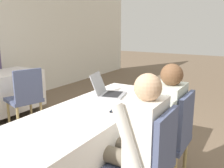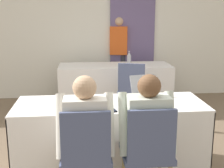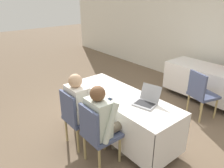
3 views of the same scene
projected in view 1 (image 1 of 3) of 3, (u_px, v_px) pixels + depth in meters
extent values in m
cube|color=white|center=(94.00, 108.00, 2.37)|extent=(1.99, 0.73, 0.02)
cube|color=white|center=(128.00, 148.00, 2.26)|extent=(1.99, 0.01, 0.62)
cube|color=white|center=(67.00, 131.00, 2.62)|extent=(1.99, 0.01, 0.62)
cube|color=white|center=(138.00, 110.00, 3.27)|extent=(0.01, 0.73, 0.62)
cube|color=white|center=(31.00, 85.00, 4.68)|extent=(0.01, 0.73, 0.62)
cube|color=#99999E|center=(113.00, 95.00, 2.76)|extent=(0.35, 0.32, 0.02)
cube|color=black|center=(113.00, 94.00, 2.75)|extent=(0.30, 0.24, 0.00)
cube|color=#99999E|center=(98.00, 83.00, 2.77)|extent=(0.32, 0.17, 0.22)
cube|color=black|center=(98.00, 83.00, 2.77)|extent=(0.28, 0.15, 0.20)
cube|color=black|center=(118.00, 112.00, 2.23)|extent=(0.10, 0.15, 0.01)
cube|color=#192333|center=(118.00, 111.00, 2.23)|extent=(0.09, 0.13, 0.00)
cube|color=white|center=(97.00, 107.00, 2.37)|extent=(0.32, 0.36, 0.00)
cube|color=#4C567A|center=(139.00, 167.00, 1.91)|extent=(0.44, 0.44, 0.05)
cube|color=#4C567A|center=(166.00, 143.00, 1.75)|extent=(0.40, 0.04, 0.45)
cylinder|color=tan|center=(152.00, 150.00, 2.65)|extent=(0.04, 0.04, 0.42)
cylinder|color=tan|center=(138.00, 166.00, 2.36)|extent=(0.04, 0.04, 0.42)
cylinder|color=tan|center=(185.00, 159.00, 2.48)|extent=(0.04, 0.04, 0.42)
cube|color=#4C567A|center=(163.00, 140.00, 2.36)|extent=(0.44, 0.44, 0.05)
cube|color=#4C567A|center=(186.00, 119.00, 2.21)|extent=(0.40, 0.04, 0.45)
cylinder|color=tan|center=(31.00, 109.00, 3.96)|extent=(0.04, 0.04, 0.42)
cylinder|color=tan|center=(9.00, 115.00, 3.73)|extent=(0.04, 0.04, 0.42)
cylinder|color=tan|center=(41.00, 115.00, 3.71)|extent=(0.04, 0.04, 0.42)
cylinder|color=tan|center=(18.00, 121.00, 3.47)|extent=(0.04, 0.04, 0.42)
cube|color=#4C567A|center=(24.00, 100.00, 3.66)|extent=(0.55, 0.55, 0.05)
cube|color=#4C567A|center=(28.00, 85.00, 3.46)|extent=(0.40, 0.16, 0.45)
cylinder|color=#665B4C|center=(130.00, 147.00, 2.03)|extent=(0.13, 0.42, 0.13)
cylinder|color=#665B4C|center=(119.00, 157.00, 1.88)|extent=(0.13, 0.42, 0.13)
cube|color=silver|center=(146.00, 134.00, 1.82)|extent=(0.36, 0.22, 0.52)
cylinder|color=silver|center=(152.00, 123.00, 2.01)|extent=(0.08, 0.26, 0.54)
cylinder|color=silver|center=(128.00, 143.00, 1.66)|extent=(0.08, 0.26, 0.54)
sphere|color=tan|center=(148.00, 87.00, 1.74)|extent=(0.20, 0.20, 0.20)
cylinder|color=#665B4C|center=(154.00, 125.00, 2.48)|extent=(0.13, 0.42, 0.13)
cylinder|color=#665B4C|center=(147.00, 132.00, 2.33)|extent=(0.13, 0.42, 0.13)
cylinder|color=#665B4C|center=(137.00, 149.00, 2.64)|extent=(0.10, 0.10, 0.47)
cylinder|color=#665B4C|center=(129.00, 156.00, 2.49)|extent=(0.10, 0.10, 0.47)
cube|color=silver|center=(170.00, 112.00, 2.27)|extent=(0.36, 0.22, 0.52)
cylinder|color=silver|center=(173.00, 105.00, 2.47)|extent=(0.08, 0.26, 0.54)
cylinder|color=silver|center=(157.00, 118.00, 2.11)|extent=(0.08, 0.26, 0.54)
sphere|color=brown|center=(172.00, 75.00, 2.19)|extent=(0.20, 0.20, 0.20)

